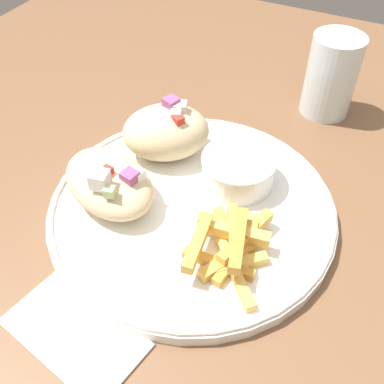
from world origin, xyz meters
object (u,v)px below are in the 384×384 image
Objects in this scene: pita_sandwich_near at (109,182)px; water_glass at (330,79)px; plate at (192,207)px; pita_sandwich_far at (166,132)px; fries_pile at (232,244)px; sauce_ramekin at (238,168)px.

water_glass is (0.17, 0.29, 0.01)m from pita_sandwich_near.
water_glass is at bearing 73.06° from plate.
water_glass reaches higher than pita_sandwich_far.
fries_pile is 0.10m from sauce_ramekin.
plate is at bearing -118.56° from sauce_ramekin.
plate is 0.10m from pita_sandwich_near.
fries_pile is (0.13, -0.11, -0.02)m from pita_sandwich_far.
plate is at bearing 147.56° from fries_pile.
water_glass is (0.15, 0.20, 0.01)m from pita_sandwich_far.
water_glass reaches higher than pita_sandwich_near.
fries_pile is at bearing -32.44° from plate.
pita_sandwich_near reaches higher than sauce_ramekin.
pita_sandwich_near is 1.09× the size of pita_sandwich_far.
water_glass is at bearing 76.55° from sauce_ramekin.
fries_pile is at bearing -70.85° from sauce_ramekin.
sauce_ramekin reaches higher than fries_pile.
plate is 3.71× the size of sauce_ramekin.
water_glass is (0.02, 0.30, 0.02)m from fries_pile.
pita_sandwich_near is (-0.09, -0.03, 0.03)m from plate.
fries_pile is 0.99× the size of water_glass.
pita_sandwich_far is (-0.07, 0.07, 0.04)m from plate.
pita_sandwich_near reaches higher than plate.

